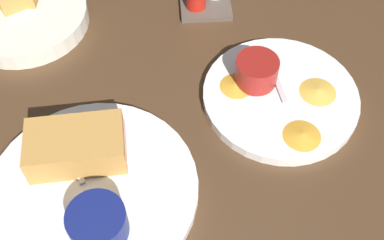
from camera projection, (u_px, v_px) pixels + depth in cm
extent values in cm
cube|color=#4C331E|center=(134.00, 127.00, 73.47)|extent=(110.00, 110.00, 3.00)
cylinder|color=white|center=(93.00, 190.00, 64.66)|extent=(28.29, 28.29, 1.60)
cube|color=#C68C42|center=(76.00, 146.00, 64.92)|extent=(13.45, 8.39, 4.80)
cube|color=#DB938E|center=(76.00, 146.00, 64.92)|extent=(13.67, 7.80, 0.80)
cylinder|color=navy|center=(98.00, 223.00, 58.68)|extent=(7.31, 7.31, 4.31)
cylinder|color=black|center=(95.00, 217.00, 57.26)|extent=(6.00, 6.00, 0.60)
cube|color=silver|center=(77.00, 167.00, 65.49)|extent=(2.73, 5.42, 0.40)
ellipsoid|color=silver|center=(89.00, 200.00, 62.45)|extent=(3.21, 3.78, 0.80)
cylinder|color=white|center=(280.00, 97.00, 73.99)|extent=(23.74, 23.74, 1.60)
cylinder|color=maroon|center=(256.00, 71.00, 73.25)|extent=(6.57, 6.57, 4.18)
cylinder|color=olive|center=(258.00, 63.00, 71.88)|extent=(5.39, 5.39, 0.60)
cube|color=silver|center=(280.00, 89.00, 73.61)|extent=(1.50, 5.56, 0.40)
ellipsoid|color=silver|center=(269.00, 62.00, 76.66)|extent=(2.59, 3.45, 0.80)
cone|color=orange|center=(246.00, 79.00, 74.67)|extent=(5.41, 5.41, 0.60)
cone|color=gold|center=(302.00, 135.00, 68.58)|extent=(7.70, 7.70, 0.60)
cone|color=gold|center=(236.00, 85.00, 73.98)|extent=(6.38, 6.38, 0.60)
cone|color=gold|center=(318.00, 91.00, 73.31)|extent=(6.13, 6.13, 0.60)
cylinder|color=silver|center=(25.00, 17.00, 83.45)|extent=(21.75, 21.75, 3.00)
cube|color=brown|center=(205.00, 3.00, 87.09)|extent=(9.00, 9.00, 1.00)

